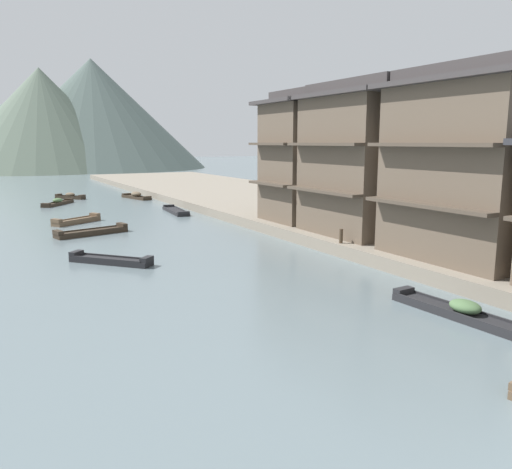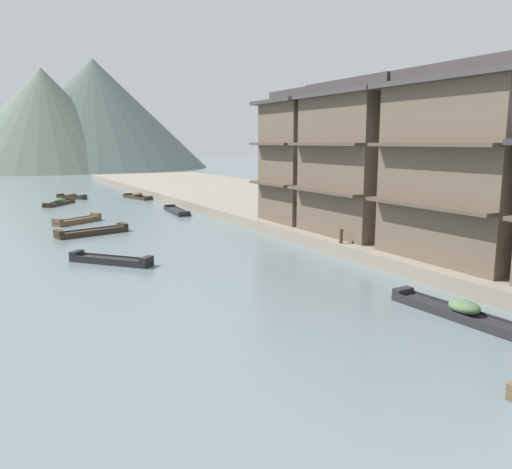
# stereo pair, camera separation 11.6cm
# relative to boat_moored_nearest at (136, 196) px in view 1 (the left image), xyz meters

# --- Properties ---
(riverbank_right) EXTENTS (18.00, 110.00, 0.68)m
(riverbank_right) POSITION_rel_boat_moored_nearest_xyz_m (10.57, -21.09, 0.08)
(riverbank_right) COLOR gray
(riverbank_right) RESTS_ON ground
(boat_moored_nearest) EXTENTS (2.17, 4.79, 0.76)m
(boat_moored_nearest) POSITION_rel_boat_moored_nearest_xyz_m (0.00, 0.00, 0.00)
(boat_moored_nearest) COLOR #33281E
(boat_moored_nearest) RESTS_ON ground
(boat_moored_second) EXTENTS (2.88, 3.12, 0.68)m
(boat_moored_second) POSITION_rel_boat_moored_nearest_xyz_m (-6.31, 3.17, -0.01)
(boat_moored_second) COLOR #33281E
(boat_moored_second) RESTS_ON ground
(boat_moored_third) EXTENTS (4.86, 2.20, 0.54)m
(boat_moored_third) POSITION_rel_boat_moored_nearest_xyz_m (-8.57, -20.25, -0.09)
(boat_moored_third) COLOR #33281E
(boat_moored_third) RESTS_ON ground
(boat_moored_far) EXTENTS (1.24, 5.85, 0.69)m
(boat_moored_far) POSITION_rel_boat_moored_nearest_xyz_m (-0.55, -43.16, -0.05)
(boat_moored_far) COLOR #232326
(boat_moored_far) RESTS_ON ground
(boat_midriver_drifting) EXTENTS (3.81, 2.86, 0.56)m
(boat_midriver_drifting) POSITION_rel_boat_moored_nearest_xyz_m (-8.61, -14.77, -0.07)
(boat_midriver_drifting) COLOR brown
(boat_midriver_drifting) RESTS_ON ground
(boat_midriver_upstream) EXTENTS (3.61, 3.86, 0.50)m
(boat_midriver_upstream) POSITION_rel_boat_moored_nearest_xyz_m (-9.33, -29.09, -0.10)
(boat_midriver_upstream) COLOR #232326
(boat_midriver_upstream) RESTS_ON ground
(boat_upstream_distant) EXTENTS (3.46, 4.15, 0.68)m
(boat_upstream_distant) POSITION_rel_boat_moored_nearest_xyz_m (-8.26, -2.01, -0.03)
(boat_upstream_distant) COLOR #33281E
(boat_upstream_distant) RESTS_ON ground
(boat_crossing_west) EXTENTS (1.56, 5.48, 0.41)m
(boat_crossing_west) POSITION_rel_boat_moored_nearest_xyz_m (-0.06, -12.66, -0.13)
(boat_crossing_west) COLOR #232326
(boat_crossing_west) RESTS_ON ground
(house_waterfront_second) EXTENTS (5.86, 7.72, 8.74)m
(house_waterfront_second) POSITION_rel_boat_moored_nearest_xyz_m (4.77, -38.59, 4.72)
(house_waterfront_second) COLOR brown
(house_waterfront_second) RESTS_ON riverbank_right
(house_waterfront_tall) EXTENTS (5.27, 7.15, 8.74)m
(house_waterfront_tall) POSITION_rel_boat_moored_nearest_xyz_m (4.48, -31.05, 4.73)
(house_waterfront_tall) COLOR brown
(house_waterfront_tall) RESTS_ON riverbank_right
(house_waterfront_narrow) EXTENTS (6.78, 5.46, 8.74)m
(house_waterfront_narrow) POSITION_rel_boat_moored_nearest_xyz_m (5.23, -25.15, 4.74)
(house_waterfront_narrow) COLOR brown
(house_waterfront_narrow) RESTS_ON riverbank_right
(mooring_post_dock_mid) EXTENTS (0.20, 0.20, 0.77)m
(mooring_post_dock_mid) POSITION_rel_boat_moored_nearest_xyz_m (1.92, -33.11, 0.81)
(mooring_post_dock_mid) COLOR #473828
(mooring_post_dock_mid) RESTS_ON riverbank_right
(hill_far_west) EXTENTS (63.02, 63.02, 16.87)m
(hill_far_west) POSITION_rel_boat_moored_nearest_xyz_m (-5.09, 86.32, 8.17)
(hill_far_west) COLOR #4C5B56
(hill_far_west) RESTS_ON ground
(hill_far_centre) EXTENTS (51.62, 51.62, 25.01)m
(hill_far_centre) POSITION_rel_boat_moored_nearest_xyz_m (10.00, 71.14, 12.24)
(hill_far_centre) COLOR #4C5B56
(hill_far_centre) RESTS_ON ground
(hill_far_east) EXTENTS (40.91, 40.91, 21.62)m
(hill_far_east) POSITION_rel_boat_moored_nearest_xyz_m (-1.79, 66.01, 10.55)
(hill_far_east) COLOR #5B6B5B
(hill_far_east) RESTS_ON ground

